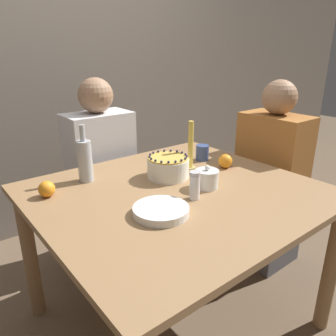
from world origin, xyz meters
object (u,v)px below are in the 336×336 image
candle (191,151)px  bottle (85,160)px  cake (168,167)px  sugar_shaker (195,185)px  sugar_bowl (207,179)px  person_woman_floral (269,188)px  person_man_blue_shirt (102,184)px

candle → bottle: size_ratio=0.95×
cake → sugar_shaker: (-0.06, -0.26, 0.01)m
sugar_bowl → bottle: size_ratio=0.40×
cake → candle: size_ratio=0.78×
cake → sugar_bowl: 0.22m
cake → sugar_bowl: cake is taller
candle → sugar_shaker: bearing=-129.1°
bottle → person_woman_floral: size_ratio=0.23×
sugar_shaker → candle: candle is taller
cake → person_man_blue_shirt: person_man_blue_shirt is taller
cake → person_woman_floral: 0.80m
cake → person_woman_floral: (0.75, -0.10, -0.28)m
cake → sugar_bowl: size_ratio=1.89×
candle → person_man_blue_shirt: bearing=109.5°
cake → person_man_blue_shirt: bearing=95.5°
sugar_shaker → person_man_blue_shirt: person_man_blue_shirt is taller
cake → person_man_blue_shirt: size_ratio=0.17×
candle → person_man_blue_shirt: (-0.21, 0.61, -0.33)m
sugar_bowl → candle: size_ratio=0.42×
cake → bottle: 0.40m
candle → person_woman_floral: 0.69m
sugar_bowl → bottle: (-0.40, 0.42, 0.06)m
bottle → person_woman_floral: 1.18m
sugar_shaker → bottle: bottle is taller
cake → bottle: bottle is taller
sugar_bowl → person_man_blue_shirt: 0.87m
person_man_blue_shirt → person_woman_floral: bearing=138.7°
cake → bottle: bearing=147.9°
sugar_shaker → candle: 0.35m
person_man_blue_shirt → person_woman_floral: (0.81, -0.71, -0.00)m
bottle → sugar_shaker: bearing=-60.0°
cake → person_woman_floral: bearing=-7.4°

